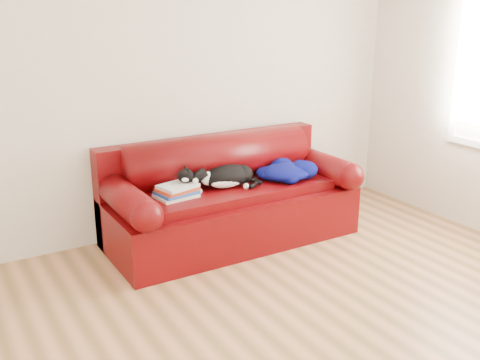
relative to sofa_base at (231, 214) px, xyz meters
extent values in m
plane|color=brown|center=(-0.23, -1.49, -0.24)|extent=(4.50, 4.50, 0.00)
cube|color=beige|center=(-0.23, 0.51, 1.06)|extent=(4.50, 0.02, 2.60)
cube|color=#360206|center=(0.00, 0.01, -0.03)|extent=(2.10, 0.90, 0.42)
cube|color=#360206|center=(0.00, -0.04, 0.21)|extent=(1.66, 0.62, 0.10)
cylinder|color=black|center=(-0.93, -0.32, -0.21)|extent=(0.06, 0.06, 0.05)
cylinder|color=black|center=(0.93, -0.32, -0.21)|extent=(0.06, 0.06, 0.05)
cylinder|color=black|center=(-0.93, 0.34, -0.21)|extent=(0.06, 0.06, 0.05)
cylinder|color=black|center=(0.93, 0.34, -0.21)|extent=(0.06, 0.06, 0.05)
cube|color=#360206|center=(0.00, 0.37, 0.19)|extent=(2.10, 0.18, 0.85)
cylinder|color=#360206|center=(0.00, 0.26, 0.44)|extent=(1.70, 0.40, 0.40)
cylinder|color=#360206|center=(-0.93, 0.01, 0.30)|extent=(0.24, 0.88, 0.24)
sphere|color=#360206|center=(-0.93, -0.43, 0.30)|extent=(0.24, 0.24, 0.24)
cylinder|color=#360206|center=(0.93, 0.01, 0.30)|extent=(0.24, 0.88, 0.24)
sphere|color=#360206|center=(0.93, -0.43, 0.30)|extent=(0.24, 0.24, 0.24)
cube|color=beige|center=(-0.53, -0.06, 0.28)|extent=(0.33, 0.27, 0.02)
cube|color=white|center=(-0.53, -0.06, 0.28)|extent=(0.32, 0.25, 0.02)
cube|color=#1D49A0|center=(-0.53, -0.06, 0.30)|extent=(0.33, 0.27, 0.02)
cube|color=white|center=(-0.53, -0.06, 0.30)|extent=(0.32, 0.26, 0.02)
cube|color=#B53614|center=(-0.53, -0.06, 0.33)|extent=(0.33, 0.28, 0.02)
cube|color=white|center=(-0.53, -0.06, 0.33)|extent=(0.32, 0.26, 0.02)
cube|color=silver|center=(-0.53, -0.06, 0.35)|extent=(0.33, 0.28, 0.02)
cube|color=white|center=(-0.53, -0.06, 0.35)|extent=(0.31, 0.27, 0.02)
ellipsoid|color=black|center=(-0.06, -0.03, 0.35)|extent=(0.48, 0.32, 0.18)
ellipsoid|color=white|center=(-0.08, -0.08, 0.32)|extent=(0.33, 0.19, 0.12)
ellipsoid|color=white|center=(-0.23, -0.03, 0.36)|extent=(0.14, 0.13, 0.11)
ellipsoid|color=black|center=(0.08, -0.05, 0.34)|extent=(0.21, 0.21, 0.16)
ellipsoid|color=black|center=(-0.34, 0.02, 0.41)|extent=(0.15, 0.14, 0.11)
ellipsoid|color=white|center=(-0.36, -0.02, 0.40)|extent=(0.07, 0.06, 0.05)
sphere|color=#BF7272|center=(-0.38, -0.02, 0.40)|extent=(0.02, 0.02, 0.02)
cone|color=black|center=(-0.33, -0.01, 0.47)|extent=(0.06, 0.05, 0.05)
cone|color=black|center=(-0.32, 0.05, 0.47)|extent=(0.06, 0.05, 0.05)
cylinder|color=black|center=(0.17, -0.09, 0.29)|extent=(0.07, 0.16, 0.04)
sphere|color=white|center=(-0.27, -0.04, 0.28)|extent=(0.04, 0.04, 0.04)
sphere|color=white|center=(0.05, -0.16, 0.28)|extent=(0.04, 0.04, 0.04)
ellipsoid|color=#020E42|center=(0.49, -0.11, 0.33)|extent=(0.43, 0.38, 0.14)
ellipsoid|color=#020E42|center=(0.64, -0.16, 0.34)|extent=(0.26, 0.22, 0.16)
ellipsoid|color=#020E42|center=(0.38, -0.04, 0.32)|extent=(0.26, 0.30, 0.11)
ellipsoid|color=#020E42|center=(0.53, 0.02, 0.34)|extent=(0.22, 0.17, 0.16)
ellipsoid|color=#020E42|center=(0.45, -0.21, 0.31)|extent=(0.16, 0.18, 0.10)
ellipsoid|color=silver|center=(0.56, -0.18, 0.35)|extent=(0.19, 0.06, 0.04)
camera|label=1|loc=(-2.23, -3.91, 1.72)|focal=42.00mm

